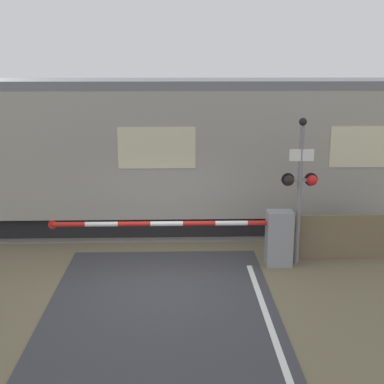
% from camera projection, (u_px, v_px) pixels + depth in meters
% --- Properties ---
extents(ground_plane, '(80.00, 80.00, 0.00)m').
position_uv_depth(ground_plane, '(163.00, 285.00, 11.52)').
color(ground_plane, '#6B6047').
extents(track_bed, '(36.00, 3.20, 0.13)m').
position_uv_depth(track_bed, '(167.00, 223.00, 15.75)').
color(track_bed, slate).
rests_on(track_bed, ground_plane).
extents(train, '(19.90, 3.04, 4.18)m').
position_uv_depth(train, '(159.00, 153.00, 15.23)').
color(train, black).
rests_on(train, ground_plane).
extents(crossing_barrier, '(5.65, 0.44, 1.31)m').
position_uv_depth(crossing_barrier, '(262.00, 236.00, 12.46)').
color(crossing_barrier, gray).
rests_on(crossing_barrier, ground_plane).
extents(signal_post, '(0.84, 0.26, 3.45)m').
position_uv_depth(signal_post, '(300.00, 183.00, 12.31)').
color(signal_post, gray).
rests_on(signal_post, ground_plane).
extents(roadside_fence, '(2.46, 0.06, 1.10)m').
position_uv_depth(roadside_fence, '(342.00, 237.00, 12.92)').
color(roadside_fence, '#726047').
rests_on(roadside_fence, ground_plane).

